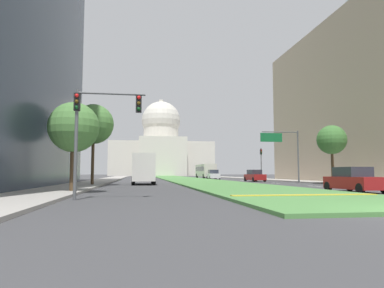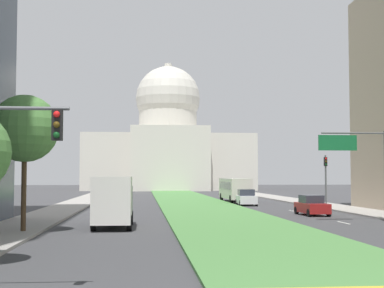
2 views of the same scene
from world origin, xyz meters
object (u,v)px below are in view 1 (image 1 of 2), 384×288
box_truck_delivery (144,169)px  sedan_midblock (255,176)px  street_tree_left_near (74,128)px  sedan_distant (213,175)px  capitol_building (161,149)px  overhead_guide_sign (285,146)px  street_tree_right_mid (332,140)px  sedan_lead_stopped (354,180)px  city_bus (205,170)px  traffic_light_near_left (95,119)px  traffic_light_far_right (261,160)px  street_tree_left_mid (94,124)px

box_truck_delivery → sedan_midblock: bearing=32.8°
street_tree_left_near → sedan_distant: street_tree_left_near is taller
capitol_building → sedan_midblock: capitol_building is taller
overhead_guide_sign → street_tree_right_mid: bearing=-67.2°
overhead_guide_sign → sedan_distant: size_ratio=1.44×
sedan_lead_stopped → city_bus: 51.41m
traffic_light_near_left → street_tree_right_mid: (22.51, 17.58, 0.96)m
traffic_light_far_right → overhead_guide_sign: size_ratio=0.80×
capitol_building → box_truck_delivery: bearing=-94.5°
street_tree_left_mid → sedan_lead_stopped: bearing=-36.4°
street_tree_left_near → capitol_building: bearing=83.9°
sedan_midblock → city_bus: 24.91m
street_tree_right_mid → sedan_lead_stopped: (-6.64, -13.63, -3.99)m
overhead_guide_sign → sedan_midblock: size_ratio=1.54×
overhead_guide_sign → sedan_distant: 23.73m
sedan_midblock → box_truck_delivery: bearing=-147.2°
sedan_lead_stopped → sedan_distant: sedan_distant is taller
street_tree_left_near → sedan_lead_stopped: 18.22m
street_tree_left_near → street_tree_left_mid: size_ratio=0.72×
sedan_lead_stopped → traffic_light_near_left: bearing=-166.0°
sedan_lead_stopped → sedan_midblock: bearing=84.8°
traffic_light_far_right → box_truck_delivery: traffic_light_far_right is taller
capitol_building → sedan_midblock: (7.96, -89.92, -9.88)m
traffic_light_near_left → city_bus: bearing=74.0°
street_tree_left_near → box_truck_delivery: street_tree_left_near is taller
traffic_light_far_right → traffic_light_near_left: bearing=-120.4°
street_tree_right_mid → sedan_lead_stopped: 15.68m
street_tree_left_mid → street_tree_right_mid: (24.87, 0.20, -1.15)m
street_tree_left_near → street_tree_left_mid: street_tree_left_mid is taller
capitol_building → traffic_light_far_right: (11.15, -83.87, -7.35)m
traffic_light_near_left → street_tree_left_near: size_ratio=0.92×
traffic_light_far_right → city_bus: 19.60m
sedan_lead_stopped → sedan_midblock: 26.74m
sedan_lead_stopped → box_truck_delivery: 21.23m
sedan_distant → city_bus: (0.10, 8.46, 0.94)m
box_truck_delivery → city_bus: bearing=69.1°
street_tree_left_mid → sedan_lead_stopped: (18.22, -13.44, -5.14)m
capitol_building → overhead_guide_sign: 97.33m
traffic_light_far_right → sedan_lead_stopped: traffic_light_far_right is taller
street_tree_right_mid → sedan_lead_stopped: bearing=-116.0°
traffic_light_far_right → sedan_distant: bearing=119.0°
overhead_guide_sign → sedan_lead_stopped: bearing=-101.4°
box_truck_delivery → overhead_guide_sign: bearing=11.1°
street_tree_left_mid → sedan_lead_stopped: size_ratio=1.83×
street_tree_left_mid → street_tree_left_near: bearing=-88.2°
sedan_midblock → street_tree_left_mid: bearing=-147.4°
traffic_light_far_right → street_tree_left_near: size_ratio=0.92×
street_tree_left_near → sedan_lead_stopped: size_ratio=1.32×
street_tree_left_mid → street_tree_right_mid: bearing=0.5°
street_tree_left_mid → sedan_midblock: 25.02m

